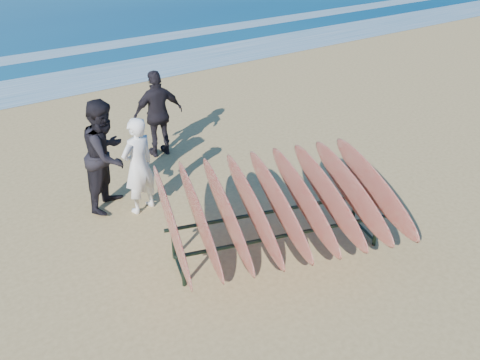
{
  "coord_description": "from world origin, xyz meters",
  "views": [
    {
      "loc": [
        -3.87,
        -4.64,
        4.58
      ],
      "look_at": [
        0.0,
        0.8,
        0.95
      ],
      "focal_mm": 38.0,
      "sensor_mm": 36.0,
      "label": 1
    }
  ],
  "objects_px": {
    "person_white": "(138,166)",
    "person_dark_a": "(106,155)",
    "surfboard_rack": "(278,203)",
    "person_dark_b": "(158,114)"
  },
  "relations": [
    {
      "from": "surfboard_rack",
      "to": "person_dark_a",
      "type": "height_order",
      "value": "person_dark_a"
    },
    {
      "from": "surfboard_rack",
      "to": "person_dark_b",
      "type": "height_order",
      "value": "person_dark_b"
    },
    {
      "from": "surfboard_rack",
      "to": "person_white",
      "type": "distance_m",
      "value": 2.5
    },
    {
      "from": "person_white",
      "to": "person_dark_a",
      "type": "height_order",
      "value": "person_dark_a"
    },
    {
      "from": "surfboard_rack",
      "to": "person_dark_a",
      "type": "bearing_deg",
      "value": 135.36
    },
    {
      "from": "person_white",
      "to": "person_dark_a",
      "type": "relative_size",
      "value": 0.87
    },
    {
      "from": "surfboard_rack",
      "to": "person_dark_b",
      "type": "relative_size",
      "value": 2.12
    },
    {
      "from": "person_dark_a",
      "to": "person_dark_b",
      "type": "bearing_deg",
      "value": -2.05
    },
    {
      "from": "surfboard_rack",
      "to": "person_dark_a",
      "type": "xyz_separation_m",
      "value": [
        -1.45,
        2.69,
        0.11
      ]
    },
    {
      "from": "surfboard_rack",
      "to": "person_dark_a",
      "type": "relative_size",
      "value": 1.97
    }
  ]
}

